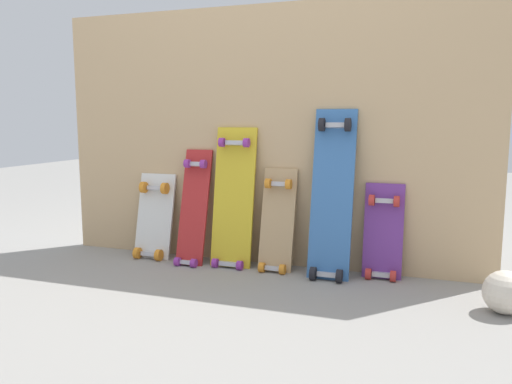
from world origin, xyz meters
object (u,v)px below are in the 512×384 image
object	(u,v)px
rubber_ball	(505,292)
skateboard_natural	(277,226)
skateboard_blue	(332,200)
skateboard_red	(193,213)
skateboard_purple	(383,237)
skateboard_yellow	(233,203)
skateboard_white	(154,221)

from	to	relation	value
rubber_ball	skateboard_natural	bearing A→B (deg)	164.48
skateboard_natural	skateboard_blue	xyz separation A→B (m)	(0.30, -0.02, 0.17)
skateboard_red	skateboard_purple	xyz separation A→B (m)	(1.06, 0.06, -0.07)
skateboard_yellow	skateboard_purple	bearing A→B (deg)	2.09
skateboard_white	skateboard_red	size ratio (longest dim) A/B	0.78
skateboard_red	skateboard_purple	bearing A→B (deg)	3.03
skateboard_white	skateboard_red	world-z (taller)	skateboard_red
skateboard_yellow	rubber_ball	world-z (taller)	skateboard_yellow
skateboard_blue	rubber_ball	xyz separation A→B (m)	(0.81, -0.29, -0.31)
skateboard_natural	skateboard_red	bearing A→B (deg)	-177.70
skateboard_natural	skateboard_blue	size ratio (longest dim) A/B	0.67
skateboard_natural	skateboard_purple	distance (m)	0.57
skateboard_natural	skateboard_yellow	bearing A→B (deg)	178.65
skateboard_blue	rubber_ball	world-z (taller)	skateboard_blue
skateboard_blue	skateboard_purple	bearing A→B (deg)	11.81
skateboard_blue	rubber_ball	size ratio (longest dim) A/B	5.02
skateboard_red	skateboard_yellow	world-z (taller)	skateboard_yellow
skateboard_natural	rubber_ball	distance (m)	1.16
skateboard_purple	skateboard_white	bearing A→B (deg)	-178.73
skateboard_purple	rubber_ball	xyz separation A→B (m)	(0.55, -0.34, -0.12)
skateboard_red	skateboard_blue	size ratio (longest dim) A/B	0.77
skateboard_natural	skateboard_purple	xyz separation A→B (m)	(0.57, 0.04, -0.03)
skateboard_white	skateboard_red	bearing A→B (deg)	-5.49
skateboard_purple	skateboard_blue	bearing A→B (deg)	-168.19
skateboard_red	skateboard_blue	bearing A→B (deg)	0.10
skateboard_yellow	skateboard_natural	size ratio (longest dim) A/B	1.36
skateboard_natural	rubber_ball	world-z (taller)	skateboard_natural
skateboard_white	skateboard_natural	size ratio (longest dim) A/B	0.90
skateboard_red	skateboard_purple	world-z (taller)	skateboard_red
skateboard_white	skateboard_blue	bearing A→B (deg)	-1.34
skateboard_natural	skateboard_purple	world-z (taller)	skateboard_natural
skateboard_blue	skateboard_purple	size ratio (longest dim) A/B	1.68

